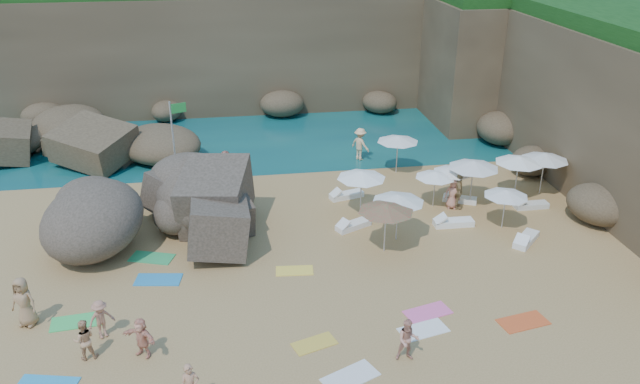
{
  "coord_description": "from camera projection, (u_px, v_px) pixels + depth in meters",
  "views": [
    {
      "loc": [
        -1.81,
        -21.82,
        13.45
      ],
      "look_at": [
        2.0,
        3.0,
        2.0
      ],
      "focal_mm": 35.0,
      "sensor_mm": 36.0,
      "label": 1
    }
  ],
  "objects": [
    {
      "name": "ground",
      "position": [
        283.0,
        270.0,
        25.45
      ],
      "size": [
        120.0,
        120.0,
        0.0
      ],
      "primitive_type": "plane",
      "color": "tan",
      "rests_on": "ground"
    },
    {
      "name": "towel_3",
      "position": [
        77.0,
        321.0,
        22.23
      ],
      "size": [
        1.87,
        1.07,
        0.03
      ],
      "primitive_type": "cube",
      "rotation": [
        0.0,
        0.0,
        0.1
      ],
      "color": "#37C356",
      "rests_on": "ground"
    },
    {
      "name": "person_lie_0",
      "position": [
        103.0,
        333.0,
        21.36
      ],
      "size": [
        1.55,
        1.71,
        0.38
      ],
      "primitive_type": "imported",
      "rotation": [
        0.0,
        0.0,
        0.57
      ],
      "color": "#B07358",
      "rests_on": "ground"
    },
    {
      "name": "towel_8",
      "position": [
        158.0,
        280.0,
        24.74
      ],
      "size": [
        1.91,
        1.16,
        0.03
      ],
      "primitive_type": "cube",
      "rotation": [
        0.0,
        0.0,
        -0.15
      ],
      "color": "#2487C4",
      "rests_on": "ground"
    },
    {
      "name": "person_stand_3",
      "position": [
        458.0,
        192.0,
        30.27
      ],
      "size": [
        0.65,
        1.14,
        1.83
      ],
      "primitive_type": "imported",
      "rotation": [
        0.0,
        0.0,
        1.37
      ],
      "color": "olive",
      "rests_on": "ground"
    },
    {
      "name": "lounger_5",
      "position": [
        526.0,
        239.0,
        27.48
      ],
      "size": [
        1.67,
        1.67,
        0.28
      ],
      "primitive_type": "cube",
      "rotation": [
        0.0,
        0.0,
        0.78
      ],
      "color": "white",
      "rests_on": "ground"
    },
    {
      "name": "towel_10",
      "position": [
        523.0,
        322.0,
        22.22
      ],
      "size": [
        1.9,
        1.19,
        0.03
      ],
      "primitive_type": "cube",
      "rotation": [
        0.0,
        0.0,
        0.19
      ],
      "color": "#DA5022",
      "rests_on": "ground"
    },
    {
      "name": "person_stand_4",
      "position": [
        453.0,
        194.0,
        30.4
      ],
      "size": [
        0.83,
        0.61,
        1.52
      ],
      "primitive_type": "imported",
      "rotation": [
        0.0,
        0.0,
        -0.31
      ],
      "color": "tan",
      "rests_on": "ground"
    },
    {
      "name": "person_stand_2",
      "position": [
        360.0,
        144.0,
        36.22
      ],
      "size": [
        1.16,
        1.29,
        1.92
      ],
      "primitive_type": "imported",
      "rotation": [
        0.0,
        0.0,
        2.23
      ],
      "color": "#F5C38B",
      "rests_on": "ground"
    },
    {
      "name": "cliff_back",
      "position": [
        275.0,
        47.0,
        46.55
      ],
      "size": [
        44.0,
        8.0,
        8.0
      ],
      "primitive_type": "cube",
      "color": "brown",
      "rests_on": "ground"
    },
    {
      "name": "parasol_11",
      "position": [
        398.0,
        198.0,
        26.97
      ],
      "size": [
        2.32,
        2.32,
        2.19
      ],
      "color": "silver",
      "rests_on": "ground"
    },
    {
      "name": "lounger_1",
      "position": [
        460.0,
        199.0,
        31.3
      ],
      "size": [
        1.74,
        1.18,
        0.26
      ],
      "primitive_type": "cube",
      "rotation": [
        0.0,
        0.0,
        -0.42
      ],
      "color": "white",
      "rests_on": "ground"
    },
    {
      "name": "lounger_3",
      "position": [
        347.0,
        195.0,
        31.73
      ],
      "size": [
        1.83,
        1.02,
        0.27
      ],
      "primitive_type": "cube",
      "rotation": [
        0.0,
        0.0,
        0.27
      ],
      "color": "white",
      "rests_on": "ground"
    },
    {
      "name": "seawater",
      "position": [
        248.0,
        84.0,
        52.43
      ],
      "size": [
        120.0,
        120.0,
        0.0
      ],
      "primitive_type": "plane",
      "color": "#0C4751",
      "rests_on": "ground"
    },
    {
      "name": "towel_4",
      "position": [
        314.0,
        344.0,
        21.11
      ],
      "size": [
        1.64,
        1.17,
        0.03
      ],
      "primitive_type": "cube",
      "rotation": [
        0.0,
        0.0,
        0.32
      ],
      "color": "gold",
      "rests_on": "ground"
    },
    {
      "name": "parasol_5",
      "position": [
        453.0,
        170.0,
        30.64
      ],
      "size": [
        2.0,
        2.0,
        1.89
      ],
      "color": "silver",
      "rests_on": "ground"
    },
    {
      "name": "parasol_0",
      "position": [
        361.0,
        175.0,
        29.31
      ],
      "size": [
        2.34,
        2.34,
        2.21
      ],
      "color": "silver",
      "rests_on": "ground"
    },
    {
      "name": "person_lie_3",
      "position": [
        143.0,
        351.0,
        20.48
      ],
      "size": [
        1.89,
        1.91,
        0.38
      ],
      "primitive_type": "imported",
      "rotation": [
        0.0,
        0.0,
        -0.62
      ],
      "color": "#E49677",
      "rests_on": "ground"
    },
    {
      "name": "parasol_4",
      "position": [
        506.0,
        193.0,
        28.09
      ],
      "size": [
        2.02,
        2.02,
        1.91
      ],
      "color": "silver",
      "rests_on": "ground"
    },
    {
      "name": "parasol_8",
      "position": [
        519.0,
        160.0,
        30.97
      ],
      "size": [
        2.38,
        2.38,
        2.25
      ],
      "color": "silver",
      "rests_on": "ground"
    },
    {
      "name": "person_stand_5",
      "position": [
        226.0,
        167.0,
        33.09
      ],
      "size": [
        1.75,
        0.68,
        1.84
      ],
      "primitive_type": "imported",
      "rotation": [
        0.0,
        0.0,
        0.11
      ],
      "color": "#C17660",
      "rests_on": "ground"
    },
    {
      "name": "lounger_0",
      "position": [
        353.0,
        225.0,
        28.72
      ],
      "size": [
        1.79,
        1.28,
        0.27
      ],
      "primitive_type": "cube",
      "rotation": [
        0.0,
        0.0,
        0.47
      ],
      "color": "white",
      "rests_on": "ground"
    },
    {
      "name": "lounger_4",
      "position": [
        531.0,
        205.0,
        30.67
      ],
      "size": [
        1.68,
        0.57,
        0.26
      ],
      "primitive_type": "cube",
      "rotation": [
        0.0,
        0.0,
        0.01
      ],
      "color": "silver",
      "rests_on": "ground"
    },
    {
      "name": "towel_9",
      "position": [
        428.0,
        312.0,
        22.74
      ],
      "size": [
        1.85,
        1.25,
        0.03
      ],
      "primitive_type": "cube",
      "rotation": [
        0.0,
        0.0,
        0.26
      ],
      "color": "pink",
      "rests_on": "ground"
    },
    {
      "name": "rock_outcrop",
      "position": [
        165.0,
        232.0,
        28.41
      ],
      "size": [
        8.92,
        7.77,
        3.0
      ],
      "primitive_type": null,
      "rotation": [
        0.0,
        0.0,
        -0.34
      ],
      "color": "brown",
      "rests_on": "ground"
    },
    {
      "name": "parasol_1",
      "position": [
        474.0,
        164.0,
        30.15
      ],
      "size": [
        2.49,
        2.49,
        2.35
      ],
      "color": "silver",
      "rests_on": "ground"
    },
    {
      "name": "lounger_2",
      "position": [
        454.0,
        223.0,
        28.94
      ],
      "size": [
        1.85,
        0.65,
        0.29
      ],
      "primitive_type": "cube",
      "rotation": [
        0.0,
        0.0,
        -0.02
      ],
      "color": "white",
      "rests_on": "ground"
    },
    {
      "name": "marina_masts",
      "position": [
        35.0,
        54.0,
        48.91
      ],
      "size": [
        3.1,
        0.1,
        6.0
      ],
      "color": "white",
      "rests_on": "ground"
    },
    {
      "name": "person_stand_1",
      "position": [
        84.0,
        340.0,
        20.16
      ],
      "size": [
        0.8,
        0.67,
        1.46
      ],
      "primitive_type": "imported",
      "rotation": [
        0.0,
        0.0,
        3.32
      ],
      "color": "tan",
      "rests_on": "ground"
    },
    {
      "name": "rock_promontory",
      "position": [
        79.0,
        148.0,
        38.32
      ],
      "size": [
        12.0,
        7.0,
        2.0
      ],
      "primitive_type": null,
      "color": "brown",
      "rests_on": "ground"
    },
    {
      "name": "towel_5",
      "position": [
        350.0,
        377.0,
        19.59
      ],
      "size": [
        2.0,
        1.56,
        0.03
      ],
      "primitive_type": "cube",
      "rotation": [
        0.0,
        0.0,
        0.43
      ],
      "color": "silver",
      "rests_on": "ground"
    },
    {
      "name": "towel_12",
      "position": [
        295.0,
        271.0,
        25.36
      ],
      "size": [
        1.57,
        0.88,
        0.03
      ],
      "primitive_type": "cube",
      "rotation": [
        0.0,
        0.0,
        -0.09
      ],
      "color": "yellow",
      "rests_on": "ground"
    },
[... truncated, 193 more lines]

